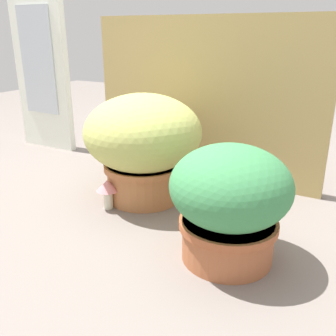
{
  "coord_description": "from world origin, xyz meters",
  "views": [
    {
      "loc": [
        0.78,
        -1.11,
        0.67
      ],
      "look_at": [
        0.13,
        0.05,
        0.18
      ],
      "focal_mm": 40.36,
      "sensor_mm": 36.0,
      "label": 1
    }
  ],
  "objects_px": {
    "grass_planter": "(143,142)",
    "mushroom_ornament_pink": "(108,189)",
    "leafy_planter": "(230,201)",
    "cat": "(152,166)"
  },
  "relations": [
    {
      "from": "grass_planter",
      "to": "mushroom_ornament_pink",
      "type": "relative_size",
      "value": 3.95
    },
    {
      "from": "leafy_planter",
      "to": "mushroom_ornament_pink",
      "type": "relative_size",
      "value": 3.04
    },
    {
      "from": "grass_planter",
      "to": "cat",
      "type": "distance_m",
      "value": 0.14
    },
    {
      "from": "leafy_planter",
      "to": "cat",
      "type": "bearing_deg",
      "value": 145.46
    },
    {
      "from": "grass_planter",
      "to": "leafy_planter",
      "type": "bearing_deg",
      "value": -28.62
    },
    {
      "from": "leafy_planter",
      "to": "grass_planter",
      "type": "bearing_deg",
      "value": 151.38
    },
    {
      "from": "grass_planter",
      "to": "mushroom_ornament_pink",
      "type": "distance_m",
      "value": 0.24
    },
    {
      "from": "leafy_planter",
      "to": "cat",
      "type": "xyz_separation_m",
      "value": [
        -0.47,
        0.32,
        -0.07
      ]
    },
    {
      "from": "cat",
      "to": "grass_planter",
      "type": "bearing_deg",
      "value": -90.13
    },
    {
      "from": "grass_planter",
      "to": "cat",
      "type": "height_order",
      "value": "grass_planter"
    }
  ]
}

